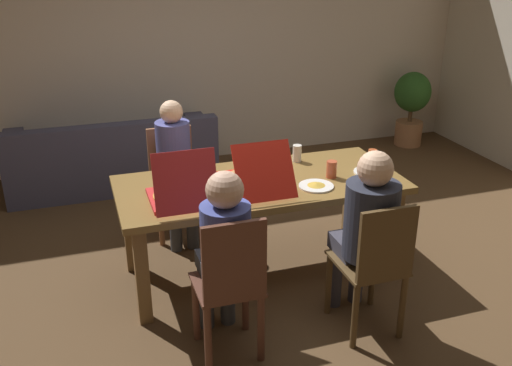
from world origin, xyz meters
The scene contains 19 objects.
ground_plane centered at (0.00, 0.00, 0.00)m, with size 20.00×20.00×0.00m, color brown.
back_wall centered at (0.00, 2.71, 1.41)m, with size 6.87×0.12×2.82m, color beige.
dining_table centered at (0.00, 0.00, 0.67)m, with size 2.08×0.92×0.77m.
chair_0 centered at (-0.48, 0.91, 0.49)m, with size 0.40×0.41×0.92m.
person_0 centered at (-0.48, 0.77, 0.70)m, with size 0.29×0.49×1.20m.
chair_1 centered at (0.44, -0.94, 0.52)m, with size 0.40×0.45×0.96m.
person_1 centered at (0.44, -0.80, 0.74)m, with size 0.34×0.49×1.24m.
chair_2 centered at (-0.48, -0.89, 0.51)m, with size 0.39×0.39×0.98m.
person_2 centered at (-0.48, -0.75, 0.72)m, with size 0.30×0.47×1.21m.
pizza_box_0 centered at (-0.07, -0.04, 0.82)m, with size 0.41×0.63×0.37m.
pizza_box_1 centered at (-0.62, -0.17, 0.82)m, with size 0.40×0.50×0.42m.
plate_0 centered at (0.85, -0.10, 0.78)m, with size 0.26×0.26×0.03m.
plate_1 centered at (-0.40, 0.27, 0.78)m, with size 0.25×0.25×0.03m.
plate_2 centered at (0.35, -0.22, 0.77)m, with size 0.25×0.25×0.03m.
drinking_glass_0 centered at (0.41, 0.30, 0.83)m, with size 0.07×0.07×0.14m, color silver.
drinking_glass_1 centered at (0.97, 0.09, 0.82)m, with size 0.07×0.07×0.11m, color #B64D26.
drinking_glass_2 centered at (0.53, -0.09, 0.83)m, with size 0.08×0.08×0.13m, color #BC5132.
couch centered at (-0.91, 2.11, 0.28)m, with size 2.09×0.81×0.75m.
potted_plant centered at (2.75, 2.30, 0.54)m, with size 0.44×0.44×0.92m.
Camera 1 is at (-1.23, -3.65, 2.39)m, focal length 40.16 mm.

